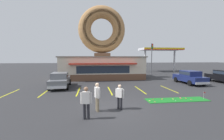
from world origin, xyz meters
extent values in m
plane|color=#2D2D30|center=(0.00, 0.00, 0.00)|extent=(160.00, 160.00, 0.00)
cube|color=brown|center=(0.14, 14.00, 0.45)|extent=(12.00, 6.00, 0.90)
cube|color=beige|center=(0.14, 14.00, 2.05)|extent=(12.00, 6.00, 2.30)
cube|color=gray|center=(0.14, 14.00, 3.28)|extent=(12.30, 6.30, 0.16)
cube|color=red|center=(0.14, 10.70, 2.35)|extent=(9.00, 0.60, 0.20)
cube|color=#232D3D|center=(0.14, 10.98, 1.55)|extent=(7.20, 0.03, 1.00)
cube|color=brown|center=(0.14, 14.00, 3.61)|extent=(2.40, 1.80, 0.50)
torus|color=#B27F4C|center=(0.14, 14.00, 7.41)|extent=(7.10, 1.90, 7.10)
torus|color=tan|center=(0.14, 13.57, 7.41)|extent=(6.25, 1.05, 6.24)
cube|color=#197523|center=(4.98, 1.19, 0.01)|extent=(4.69, 1.21, 0.03)
torus|color=brown|center=(3.16, 1.39, 0.05)|extent=(0.13, 0.13, 0.04)
torus|color=#D17F47|center=(3.91, 1.39, 0.05)|extent=(0.13, 0.13, 0.04)
torus|color=#E5C666|center=(2.80, 1.09, 0.05)|extent=(0.13, 0.13, 0.04)
torus|color=#A5724C|center=(3.08, 0.83, 0.05)|extent=(0.13, 0.13, 0.04)
torus|color=#D17F47|center=(5.82, 1.37, 0.05)|extent=(0.13, 0.13, 0.04)
torus|color=#D17F47|center=(5.42, 1.38, 0.05)|extent=(0.13, 0.13, 0.04)
torus|color=#A5724C|center=(6.02, 1.00, 0.05)|extent=(0.13, 0.13, 0.04)
torus|color=#E5C666|center=(4.74, 1.34, 0.05)|extent=(0.13, 0.13, 0.04)
torus|color=#D8667F|center=(5.50, 1.62, 0.05)|extent=(0.13, 0.13, 0.04)
sphere|color=white|center=(4.72, 0.92, 0.05)|extent=(0.04, 0.04, 0.04)
cylinder|color=silver|center=(7.08, 1.07, 0.31)|extent=(0.01, 0.01, 0.55)
cube|color=red|center=(7.14, 1.07, 0.53)|extent=(0.12, 0.01, 0.08)
cube|color=black|center=(15.17, 7.72, 0.66)|extent=(1.95, 4.47, 0.68)
cube|color=silver|center=(15.07, 9.94, 0.42)|extent=(1.67, 0.17, 0.24)
cylinder|color=black|center=(14.23, 9.04, 0.32)|extent=(0.25, 0.65, 0.64)
cylinder|color=black|center=(15.98, 9.12, 0.32)|extent=(0.25, 0.65, 0.64)
cube|color=navy|center=(10.37, 7.62, 0.66)|extent=(1.87, 4.44, 0.68)
cube|color=navy|center=(10.37, 7.47, 1.30)|extent=(1.61, 2.14, 0.60)
cube|color=#232D3D|center=(10.37, 7.47, 1.32)|extent=(1.63, 2.05, 0.36)
cube|color=silver|center=(10.31, 9.85, 0.42)|extent=(1.67, 0.14, 0.24)
cube|color=silver|center=(10.42, 5.39, 0.42)|extent=(1.67, 0.14, 0.24)
cylinder|color=black|center=(9.45, 8.96, 0.32)|extent=(0.24, 0.65, 0.64)
cylinder|color=black|center=(11.21, 9.01, 0.32)|extent=(0.24, 0.65, 0.64)
cylinder|color=black|center=(9.52, 6.23, 0.32)|extent=(0.24, 0.65, 0.64)
cylinder|color=black|center=(11.28, 6.28, 0.32)|extent=(0.24, 0.65, 0.64)
cube|color=slate|center=(-4.76, 7.26, 0.66)|extent=(2.07, 4.51, 0.68)
cube|color=slate|center=(-4.75, 7.11, 1.30)|extent=(1.70, 2.20, 0.60)
cube|color=#232D3D|center=(-4.75, 7.11, 1.32)|extent=(1.72, 2.12, 0.36)
cube|color=silver|center=(-4.92, 9.48, 0.42)|extent=(1.67, 0.22, 0.24)
cube|color=silver|center=(-4.61, 5.03, 0.42)|extent=(1.67, 0.22, 0.24)
cylinder|color=black|center=(-5.74, 8.56, 0.32)|extent=(0.26, 0.65, 0.64)
cylinder|color=black|center=(-3.98, 8.68, 0.32)|extent=(0.26, 0.65, 0.64)
cylinder|color=black|center=(-5.55, 5.84, 0.32)|extent=(0.26, 0.65, 0.64)
cylinder|color=black|center=(-3.79, 5.96, 0.32)|extent=(0.26, 0.65, 0.64)
cylinder|color=#232328|center=(-1.54, -1.50, 0.42)|extent=(0.15, 0.15, 0.84)
cylinder|color=#232328|center=(-1.73, -1.48, 0.42)|extent=(0.15, 0.15, 0.84)
cube|color=silver|center=(-1.63, -1.49, 1.14)|extent=(0.41, 0.29, 0.61)
cylinder|color=silver|center=(-1.39, -1.52, 1.11)|extent=(0.10, 0.10, 0.56)
cylinder|color=silver|center=(-1.88, -1.46, 1.11)|extent=(0.10, 0.10, 0.56)
sphere|color=#9E7051|center=(-1.63, -1.49, 1.59)|extent=(0.22, 0.22, 0.22)
cylinder|color=#232328|center=(0.42, -0.30, 0.38)|extent=(0.15, 0.15, 0.75)
cylinder|color=#232328|center=(0.27, -0.17, 0.38)|extent=(0.15, 0.15, 0.75)
cube|color=silver|center=(0.35, -0.23, 1.03)|extent=(0.45, 0.43, 0.55)
cylinder|color=silver|center=(0.54, -0.39, 1.00)|extent=(0.10, 0.10, 0.51)
cylinder|color=silver|center=(0.15, -0.07, 1.00)|extent=(0.10, 0.10, 0.51)
sphere|color=beige|center=(0.35, -0.23, 1.44)|extent=(0.20, 0.20, 0.20)
cylinder|color=#7F7056|center=(-1.01, -0.50, 0.42)|extent=(0.15, 0.15, 0.84)
cylinder|color=#7F7056|center=(-1.07, -0.30, 0.42)|extent=(0.15, 0.15, 0.84)
cube|color=silver|center=(-1.04, -0.40, 1.15)|extent=(0.34, 0.43, 0.61)
cylinder|color=silver|center=(-0.97, -0.64, 1.11)|extent=(0.10, 0.10, 0.56)
cylinder|color=silver|center=(-1.11, -0.16, 1.11)|extent=(0.10, 0.10, 0.56)
sphere|color=beige|center=(-1.04, -0.40, 1.59)|extent=(0.22, 0.22, 0.22)
cylinder|color=#51565B|center=(-6.14, 10.76, 0.47)|extent=(0.56, 0.56, 0.95)
torus|color=#303437|center=(-6.14, 10.76, 0.95)|extent=(0.57, 0.57, 0.05)
cylinder|color=#595B60|center=(9.61, 17.70, 2.90)|extent=(0.16, 0.16, 5.80)
cube|color=black|center=(9.61, 17.52, 5.25)|extent=(0.28, 0.24, 0.90)
sphere|color=red|center=(9.61, 17.40, 5.55)|extent=(0.18, 0.18, 0.18)
sphere|color=orange|center=(9.61, 17.40, 5.25)|extent=(0.18, 0.18, 0.18)
sphere|color=green|center=(9.61, 17.40, 4.95)|extent=(0.18, 0.18, 0.18)
cylinder|color=silver|center=(10.35, 23.26, 2.40)|extent=(0.40, 0.40, 4.80)
cylinder|color=silver|center=(17.35, 23.26, 2.40)|extent=(0.40, 0.40, 4.80)
cube|color=silver|center=(13.85, 23.26, 5.05)|extent=(9.00, 4.40, 0.50)
cube|color=yellow|center=(13.85, 21.04, 5.05)|extent=(9.00, 0.04, 0.44)
cube|color=red|center=(13.85, 21.01, 4.88)|extent=(9.00, 0.04, 0.12)
cube|color=yellow|center=(-8.66, 5.00, 0.00)|extent=(0.12, 3.60, 0.01)
cube|color=yellow|center=(-5.66, 5.00, 0.00)|extent=(0.12, 3.60, 0.01)
cube|color=yellow|center=(-2.66, 5.00, 0.00)|extent=(0.12, 3.60, 0.01)
cube|color=yellow|center=(0.34, 5.00, 0.00)|extent=(0.12, 3.60, 0.01)
cube|color=yellow|center=(3.34, 5.00, 0.00)|extent=(0.12, 3.60, 0.01)
cube|color=yellow|center=(6.34, 5.00, 0.00)|extent=(0.12, 3.60, 0.01)
camera|label=1|loc=(-1.27, -9.13, 3.20)|focal=24.00mm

